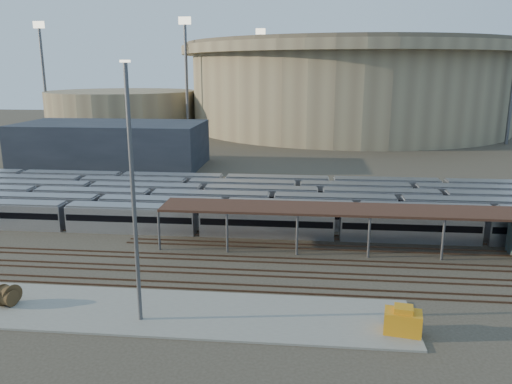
{
  "coord_description": "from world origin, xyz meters",
  "views": [
    {
      "loc": [
        9.96,
        -56.2,
        22.05
      ],
      "look_at": [
        3.07,
        12.0,
        5.1
      ],
      "focal_mm": 35.0,
      "sensor_mm": 36.0,
      "label": 1
    }
  ],
  "objects": [
    {
      "name": "apron",
      "position": [
        -5.0,
        -15.0,
        0.1
      ],
      "size": [
        50.0,
        9.0,
        0.2
      ],
      "primitive_type": "cube",
      "color": "gray",
      "rests_on": "ground"
    },
    {
      "name": "empty_tracks",
      "position": [
        0.0,
        -5.0,
        0.09
      ],
      "size": [
        170.0,
        9.62,
        0.18
      ],
      "color": "#4C3323",
      "rests_on": "ground"
    },
    {
      "name": "stadium",
      "position": [
        25.0,
        140.0,
        16.47
      ],
      "size": [
        124.0,
        124.0,
        32.5
      ],
      "color": "gray",
      "rests_on": "ground"
    },
    {
      "name": "subway_trains",
      "position": [
        -0.49,
        18.5,
        1.8
      ],
      "size": [
        127.18,
        23.9,
        3.6
      ],
      "color": "silver",
      "rests_on": "ground"
    },
    {
      "name": "cable_reel_east",
      "position": [
        -17.99,
        -15.12,
        1.19
      ],
      "size": [
        1.83,
        2.26,
        1.99
      ],
      "primitive_type": "cylinder",
      "rotation": [
        0.0,
        1.57,
        -0.43
      ],
      "color": "#503720",
      "rests_on": "apron"
    },
    {
      "name": "floodlight_1",
      "position": [
        -85.0,
        120.0,
        20.65
      ],
      "size": [
        4.0,
        1.0,
        38.4
      ],
      "color": "#55555A",
      "rests_on": "ground"
    },
    {
      "name": "yard_light_pole",
      "position": [
        -4.46,
        -16.7,
        11.56
      ],
      "size": [
        0.81,
        0.36,
        22.55
      ],
      "color": "#55555A",
      "rests_on": "apron"
    },
    {
      "name": "inspection_shed",
      "position": [
        22.0,
        4.0,
        4.98
      ],
      "size": [
        60.3,
        6.0,
        5.3
      ],
      "color": "#55555A",
      "rests_on": "ground"
    },
    {
      "name": "ground",
      "position": [
        0.0,
        0.0,
        0.0
      ],
      "size": [
        420.0,
        420.0,
        0.0
      ],
      "primitive_type": "plane",
      "color": "#383026",
      "rests_on": "ground"
    },
    {
      "name": "floodlight_3",
      "position": [
        -10.0,
        160.0,
        20.65
      ],
      "size": [
        4.0,
        1.0,
        38.4
      ],
      "color": "#55555A",
      "rests_on": "ground"
    },
    {
      "name": "yellow_equipment",
      "position": [
        18.5,
        -16.73,
        1.16
      ],
      "size": [
        3.38,
        2.44,
        1.93
      ],
      "primitive_type": "cube",
      "rotation": [
        0.0,
        0.0,
        -0.18
      ],
      "color": "#C17B12",
      "rests_on": "apron"
    },
    {
      "name": "floodlight_0",
      "position": [
        -30.0,
        110.0,
        20.65
      ],
      "size": [
        4.0,
        1.0,
        38.4
      ],
      "color": "#55555A",
      "rests_on": "ground"
    },
    {
      "name": "secondary_arena",
      "position": [
        -60.0,
        130.0,
        7.0
      ],
      "size": [
        56.0,
        56.0,
        14.0
      ],
      "primitive_type": "cylinder",
      "color": "gray",
      "rests_on": "ground"
    },
    {
      "name": "cable_reel_west",
      "position": [
        -17.71,
        -15.49,
        1.0
      ],
      "size": [
        1.23,
        1.75,
        1.59
      ],
      "primitive_type": "cylinder",
      "rotation": [
        0.0,
        1.57,
        -0.23
      ],
      "color": "#503720",
      "rests_on": "apron"
    },
    {
      "name": "service_building",
      "position": [
        -35.0,
        55.0,
        5.0
      ],
      "size": [
        42.0,
        20.0,
        10.0
      ],
      "primitive_type": "cube",
      "color": "#1E232D",
      "rests_on": "ground"
    }
  ]
}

